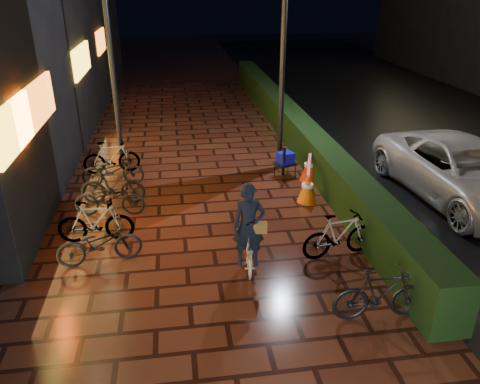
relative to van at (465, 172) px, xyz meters
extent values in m
plane|color=#381911|center=(-6.26, -2.61, -0.73)|extent=(80.00, 80.00, 0.00)
cube|color=black|center=(-2.96, 5.39, -0.23)|extent=(0.70, 20.00, 1.00)
imported|color=#B8B8BD|center=(0.00, 0.00, 0.00)|extent=(2.84, 5.43, 1.46)
cube|color=yellow|center=(-9.71, -1.11, 1.87)|extent=(0.08, 2.00, 0.90)
cube|color=orange|center=(-9.71, 0.39, 1.87)|extent=(0.08, 3.00, 0.90)
cube|color=yellow|center=(-9.71, 6.39, 1.87)|extent=(0.08, 2.80, 0.90)
cube|color=orange|center=(-9.71, 11.39, 1.87)|extent=(0.08, 2.20, 0.90)
cylinder|color=black|center=(-3.96, 2.74, 2.01)|extent=(0.18, 0.18, 5.49)
cylinder|color=black|center=(-8.56, 4.49, 2.01)|extent=(0.16, 0.16, 5.48)
imported|color=silver|center=(-5.66, -2.16, -0.42)|extent=(0.55, 1.25, 0.64)
imported|color=black|center=(-5.67, -2.25, 0.19)|extent=(0.63, 0.45, 1.62)
cube|color=brown|center=(-5.48, -2.29, 0.16)|extent=(0.29, 0.15, 0.21)
cone|color=orange|center=(-3.79, 0.40, -0.36)|extent=(0.47, 0.47, 0.74)
cone|color=#F2320C|center=(-3.37, 1.72, -0.36)|extent=(0.47, 0.47, 0.74)
cube|color=red|center=(-3.79, 0.40, -0.72)|extent=(0.51, 0.51, 0.03)
cube|color=#FF3B0D|center=(-3.37, 1.72, -0.72)|extent=(0.51, 0.51, 0.03)
cube|color=red|center=(-3.58, 1.06, -0.03)|extent=(0.56, 1.54, 0.07)
cube|color=black|center=(-3.96, 2.01, -0.34)|extent=(0.67, 0.61, 0.04)
cylinder|color=black|center=(-4.10, 1.76, -0.55)|extent=(0.04, 0.04, 0.38)
cylinder|color=black|center=(-3.69, 1.91, -0.55)|extent=(0.04, 0.04, 0.38)
cylinder|color=black|center=(-4.23, 2.10, -0.55)|extent=(0.04, 0.04, 0.38)
cylinder|color=black|center=(-3.81, 2.25, -0.55)|extent=(0.04, 0.04, 0.38)
cube|color=#0D0EB4|center=(-3.96, 2.01, -0.17)|extent=(0.49, 0.46, 0.30)
cylinder|color=black|center=(-4.05, 1.81, -0.19)|extent=(0.17, 0.44, 0.97)
imported|color=black|center=(-8.61, -0.79, -0.27)|extent=(1.55, 0.47, 0.93)
imported|color=black|center=(-8.45, 1.03, -0.27)|extent=(1.58, 0.58, 0.93)
imported|color=black|center=(-8.46, 0.40, -0.32)|extent=(1.64, 0.71, 0.84)
imported|color=black|center=(-8.67, 3.02, -0.27)|extent=(1.57, 0.56, 0.93)
imported|color=black|center=(-8.44, -1.62, -0.32)|extent=(1.66, 0.81, 0.84)
imported|color=black|center=(-8.56, 2.14, -0.32)|extent=(1.60, 0.57, 0.84)
imported|color=black|center=(-3.85, -2.05, -0.27)|extent=(1.59, 0.67, 0.93)
imported|color=black|center=(-3.83, -3.94, -0.27)|extent=(1.56, 0.50, 0.93)
camera|label=1|loc=(-6.90, -9.58, 4.27)|focal=35.00mm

